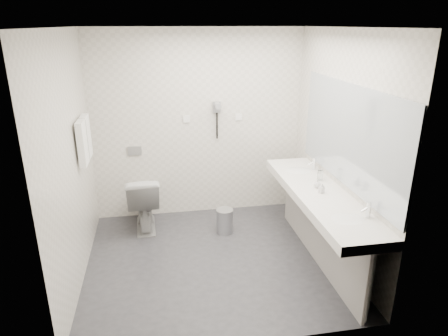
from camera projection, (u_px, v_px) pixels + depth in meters
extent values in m
plane|color=#2D2D32|center=(213.00, 260.00, 4.54)|extent=(2.80, 2.80, 0.00)
plane|color=white|center=(211.00, 27.00, 3.69)|extent=(2.80, 2.80, 0.00)
plane|color=silver|center=(198.00, 126.00, 5.32)|extent=(2.80, 0.00, 2.80)
plane|color=silver|center=(238.00, 210.00, 2.91)|extent=(2.80, 0.00, 2.80)
plane|color=silver|center=(70.00, 163.00, 3.88)|extent=(0.00, 2.60, 2.60)
plane|color=silver|center=(339.00, 149.00, 4.34)|extent=(0.00, 2.60, 2.60)
cube|color=white|center=(319.00, 196.00, 4.26)|extent=(0.55, 2.20, 0.10)
cube|color=gray|center=(318.00, 230.00, 4.41)|extent=(0.03, 2.15, 0.75)
cylinder|color=silver|center=(369.00, 288.00, 3.46)|extent=(0.06, 0.06, 0.75)
cylinder|color=silver|center=(290.00, 193.00, 5.38)|extent=(0.06, 0.06, 0.75)
cube|color=#B2BCC6|center=(348.00, 136.00, 4.09)|extent=(0.02, 2.20, 1.05)
ellipsoid|color=white|center=(348.00, 220.00, 3.65)|extent=(0.40, 0.31, 0.05)
ellipsoid|color=white|center=(298.00, 172.00, 4.85)|extent=(0.40, 0.31, 0.05)
cylinder|color=silver|center=(369.00, 210.00, 3.65)|extent=(0.04, 0.04, 0.15)
cylinder|color=silver|center=(314.00, 164.00, 4.86)|extent=(0.04, 0.04, 0.15)
imported|color=white|center=(322.00, 188.00, 4.19)|extent=(0.06, 0.06, 0.10)
imported|color=white|center=(317.00, 184.00, 4.32)|extent=(0.11, 0.11, 0.10)
imported|color=white|center=(322.00, 188.00, 4.20)|extent=(0.05, 0.05, 0.11)
cylinder|color=silver|center=(320.00, 175.00, 4.53)|extent=(0.08, 0.08, 0.12)
imported|color=white|center=(144.00, 201.00, 5.15)|extent=(0.43, 0.74, 0.73)
cube|color=#B2B5BA|center=(135.00, 151.00, 5.26)|extent=(0.18, 0.02, 0.12)
cylinder|color=#B2B5BA|center=(225.00, 221.00, 5.09)|extent=(0.28, 0.28, 0.31)
cylinder|color=#B2B5BA|center=(225.00, 210.00, 5.04)|extent=(0.22, 0.22, 0.02)
cylinder|color=silver|center=(81.00, 120.00, 4.30)|extent=(0.02, 0.62, 0.02)
cube|color=white|center=(82.00, 143.00, 4.25)|extent=(0.07, 0.24, 0.48)
cube|color=white|center=(86.00, 137.00, 4.50)|extent=(0.07, 0.24, 0.48)
cube|color=gray|center=(217.00, 107.00, 5.24)|extent=(0.10, 0.04, 0.14)
cylinder|color=gray|center=(218.00, 106.00, 5.17)|extent=(0.08, 0.14, 0.08)
cylinder|color=black|center=(217.00, 126.00, 5.31)|extent=(0.02, 0.02, 0.35)
cube|color=white|center=(187.00, 119.00, 5.25)|extent=(0.09, 0.02, 0.09)
cube|color=white|center=(239.00, 117.00, 5.36)|extent=(0.09, 0.02, 0.09)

